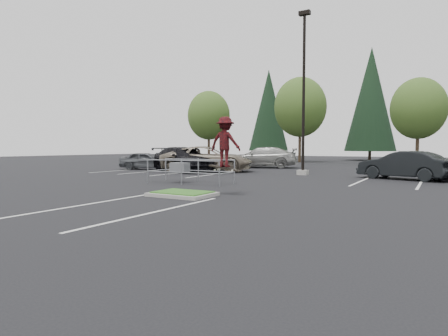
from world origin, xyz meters
The scene contains 16 objects.
ground centered at (0.00, 0.00, 0.00)m, with size 120.00×120.00×0.00m, color black.
grass_median centered at (0.00, 0.00, 0.08)m, with size 2.20×1.60×0.16m.
stall_lines centered at (-1.35, 6.02, 0.00)m, with size 22.62×17.60×0.01m.
light_pole centered at (0.50, 12.00, 4.56)m, with size 0.70×0.60×10.12m.
decid_a centered at (-18.01, 30.03, 5.58)m, with size 5.44×5.44×8.91m.
decid_b centered at (-6.01, 30.53, 6.04)m, with size 5.89×5.89×9.64m.
decid_c centered at (5.99, 29.83, 5.25)m, with size 5.12×5.12×8.38m.
conif_a centered at (-14.00, 40.00, 7.10)m, with size 5.72×5.72×13.00m.
conif_b centered at (0.00, 40.50, 7.85)m, with size 6.38×6.38×14.50m.
cart_corral centered at (-2.97, 3.99, 0.74)m, with size 4.19×1.57×1.18m.
skateboarder centered at (1.20, 1.00, 1.94)m, with size 1.22×0.70×2.00m.
car_l_tan centered at (-6.50, 11.50, 0.90)m, with size 2.98×6.46×1.80m, color #786C5C.
car_l_black centered at (-8.00, 10.76, 0.88)m, with size 2.46×6.05×1.76m, color black.
car_l_grey centered at (-11.88, 11.27, 0.69)m, with size 1.63×4.05×1.38m, color #424549.
car_r_charc centered at (6.28, 11.50, 0.77)m, with size 1.63×4.68×1.54m, color black.
car_far_silver centered at (-5.00, 18.00, 0.87)m, with size 2.44×5.99×1.74m, color gray.
Camera 1 is at (8.04, -10.84, 1.78)m, focal length 30.00 mm.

